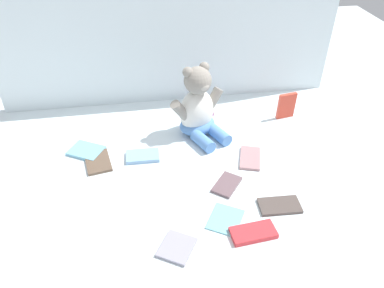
% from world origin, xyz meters
% --- Properties ---
extents(ground_plane, '(3.20, 3.20, 0.00)m').
position_xyz_m(ground_plane, '(0.00, 0.00, 0.00)').
color(ground_plane, silver).
extents(backdrop_drape, '(1.49, 0.03, 0.79)m').
position_xyz_m(backdrop_drape, '(0.00, 0.40, 0.40)').
color(backdrop_drape, white).
rests_on(backdrop_drape, ground_plane).
extents(teddy_bear, '(0.24, 0.25, 0.29)m').
position_xyz_m(teddy_bear, '(0.08, 0.11, 0.11)').
color(teddy_bear, white).
rests_on(teddy_bear, ground_plane).
extents(book_case_0, '(0.14, 0.15, 0.01)m').
position_xyz_m(book_case_0, '(0.09, -0.37, 0.00)').
color(book_case_0, '#77BFCB').
rests_on(book_case_0, ground_plane).
extents(book_case_1, '(0.15, 0.14, 0.01)m').
position_xyz_m(book_case_1, '(-0.37, 0.04, 0.01)').
color(book_case_1, '#73B5D0').
rests_on(book_case_1, ground_plane).
extents(book_case_2, '(0.12, 0.13, 0.01)m').
position_xyz_m(book_case_2, '(0.12, -0.22, 0.01)').
color(book_case_2, '#674F55').
rests_on(book_case_2, ground_plane).
extents(book_case_3, '(0.11, 0.14, 0.01)m').
position_xyz_m(book_case_3, '(-0.32, -0.03, 0.01)').
color(book_case_3, brown).
rests_on(book_case_3, ground_plane).
extents(book_case_4, '(0.14, 0.08, 0.01)m').
position_xyz_m(book_case_4, '(0.27, -0.35, 0.01)').
color(book_case_4, '#4F433F').
rests_on(book_case_4, ground_plane).
extents(book_case_5, '(0.08, 0.03, 0.12)m').
position_xyz_m(book_case_5, '(0.48, 0.16, 0.06)').
color(book_case_5, red).
rests_on(book_case_5, ground_plane).
extents(book_case_6, '(0.13, 0.08, 0.02)m').
position_xyz_m(book_case_6, '(-0.15, -0.02, 0.01)').
color(book_case_6, '#81ACD6').
rests_on(book_case_6, ground_plane).
extents(book_case_7, '(0.11, 0.15, 0.01)m').
position_xyz_m(book_case_7, '(0.24, -0.10, 0.01)').
color(book_case_7, '#AA7C80').
rests_on(book_case_7, ground_plane).
extents(book_case_8, '(0.12, 0.10, 0.02)m').
position_xyz_m(book_case_8, '(0.11, 0.24, 0.01)').
color(book_case_8, '#AF6B92').
rests_on(book_case_8, ground_plane).
extents(book_case_9, '(0.13, 0.13, 0.01)m').
position_xyz_m(book_case_9, '(-0.08, -0.46, 0.01)').
color(book_case_9, '#9593A4').
rests_on(book_case_9, ground_plane).
extents(book_case_10, '(0.14, 0.08, 0.02)m').
position_xyz_m(book_case_10, '(0.15, -0.44, 0.01)').
color(book_case_10, red).
rests_on(book_case_10, ground_plane).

